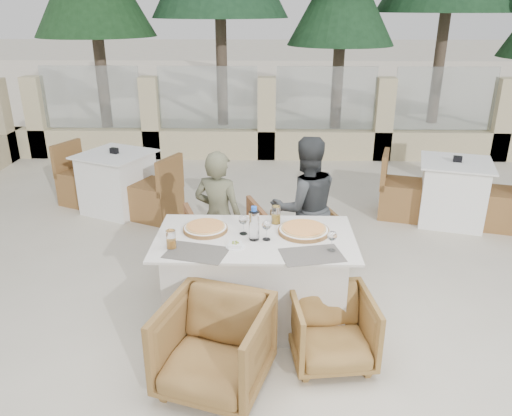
{
  "coord_description": "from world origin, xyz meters",
  "views": [
    {
      "loc": [
        0.04,
        -3.74,
        2.48
      ],
      "look_at": [
        -0.06,
        0.18,
        0.9
      ],
      "focal_mm": 35.0,
      "sensor_mm": 36.0,
      "label": 1
    }
  ],
  "objects_px": {
    "dining_table": "(255,279)",
    "beer_glass_right": "(276,215)",
    "pizza_right": "(304,230)",
    "armchair_near_left": "(214,347)",
    "olive_dish": "(235,244)",
    "pizza_left": "(205,228)",
    "armchair_near_right": "(332,329)",
    "wine_glass_corner": "(332,240)",
    "bg_table_b": "(452,192)",
    "wine_glass_near": "(267,229)",
    "water_bottle": "(254,223)",
    "armchair_far_right": "(308,241)",
    "wine_glass_centre": "(243,224)",
    "armchair_far_left": "(227,240)",
    "diner_right": "(305,207)",
    "beer_glass_left": "(171,239)",
    "diner_left": "(219,217)",
    "bg_table_a": "(118,182)"
  },
  "relations": [
    {
      "from": "diner_right",
      "to": "bg_table_a",
      "type": "height_order",
      "value": "diner_right"
    },
    {
      "from": "pizza_right",
      "to": "wine_glass_near",
      "type": "distance_m",
      "value": 0.34
    },
    {
      "from": "bg_table_a",
      "to": "armchair_near_left",
      "type": "bearing_deg",
      "value": -39.56
    },
    {
      "from": "diner_left",
      "to": "diner_right",
      "type": "distance_m",
      "value": 0.84
    },
    {
      "from": "diner_right",
      "to": "bg_table_b",
      "type": "distance_m",
      "value": 2.33
    },
    {
      "from": "olive_dish",
      "to": "dining_table",
      "type": "bearing_deg",
      "value": 51.13
    },
    {
      "from": "armchair_near_right",
      "to": "armchair_far_right",
      "type": "bearing_deg",
      "value": 85.75
    },
    {
      "from": "armchair_far_right",
      "to": "diner_right",
      "type": "relative_size",
      "value": 0.45
    },
    {
      "from": "pizza_left",
      "to": "armchair_far_left",
      "type": "bearing_deg",
      "value": 81.67
    },
    {
      "from": "pizza_left",
      "to": "olive_dish",
      "type": "height_order",
      "value": "pizza_left"
    },
    {
      "from": "beer_glass_left",
      "to": "wine_glass_near",
      "type": "bearing_deg",
      "value": 13.05
    },
    {
      "from": "pizza_right",
      "to": "armchair_far_right",
      "type": "height_order",
      "value": "pizza_right"
    },
    {
      "from": "wine_glass_corner",
      "to": "armchair_near_right",
      "type": "bearing_deg",
      "value": -90.44
    },
    {
      "from": "diner_right",
      "to": "pizza_right",
      "type": "bearing_deg",
      "value": 71.11
    },
    {
      "from": "wine_glass_centre",
      "to": "armchair_near_left",
      "type": "relative_size",
      "value": 0.26
    },
    {
      "from": "armchair_near_left",
      "to": "armchair_near_right",
      "type": "distance_m",
      "value": 0.89
    },
    {
      "from": "dining_table",
      "to": "armchair_far_left",
      "type": "bearing_deg",
      "value": 109.79
    },
    {
      "from": "bg_table_b",
      "to": "diner_left",
      "type": "bearing_deg",
      "value": -135.74
    },
    {
      "from": "diner_left",
      "to": "bg_table_b",
      "type": "bearing_deg",
      "value": -133.71
    },
    {
      "from": "wine_glass_near",
      "to": "olive_dish",
      "type": "height_order",
      "value": "wine_glass_near"
    },
    {
      "from": "wine_glass_corner",
      "to": "armchair_near_left",
      "type": "xyz_separation_m",
      "value": [
        -0.84,
        -0.59,
        -0.54
      ]
    },
    {
      "from": "wine_glass_corner",
      "to": "beer_glass_right",
      "type": "xyz_separation_m",
      "value": [
        -0.41,
        0.51,
        -0.01
      ]
    },
    {
      "from": "olive_dish",
      "to": "diner_left",
      "type": "distance_m",
      "value": 0.9
    },
    {
      "from": "water_bottle",
      "to": "armchair_near_left",
      "type": "xyz_separation_m",
      "value": [
        -0.25,
        -0.77,
        -0.58
      ]
    },
    {
      "from": "wine_glass_near",
      "to": "olive_dish",
      "type": "relative_size",
      "value": 1.67
    },
    {
      "from": "olive_dish",
      "to": "armchair_far_right",
      "type": "xyz_separation_m",
      "value": [
        0.65,
        1.14,
        -0.51
      ]
    },
    {
      "from": "armchair_far_left",
      "to": "bg_table_b",
      "type": "relative_size",
      "value": 0.45
    },
    {
      "from": "wine_glass_near",
      "to": "beer_glass_left",
      "type": "xyz_separation_m",
      "value": [
        -0.73,
        -0.17,
        -0.02
      ]
    },
    {
      "from": "wine_glass_near",
      "to": "bg_table_b",
      "type": "xyz_separation_m",
      "value": [
        2.26,
        2.2,
        -0.48
      ]
    },
    {
      "from": "pizza_right",
      "to": "wine_glass_near",
      "type": "relative_size",
      "value": 2.27
    },
    {
      "from": "olive_dish",
      "to": "diner_left",
      "type": "height_order",
      "value": "diner_left"
    },
    {
      "from": "dining_table",
      "to": "olive_dish",
      "type": "height_order",
      "value": "olive_dish"
    },
    {
      "from": "armchair_far_left",
      "to": "bg_table_b",
      "type": "height_order",
      "value": "bg_table_b"
    },
    {
      "from": "pizza_right",
      "to": "armchair_near_left",
      "type": "height_order",
      "value": "pizza_right"
    },
    {
      "from": "beer_glass_left",
      "to": "armchair_near_right",
      "type": "height_order",
      "value": "beer_glass_left"
    },
    {
      "from": "pizza_right",
      "to": "wine_glass_near",
      "type": "xyz_separation_m",
      "value": [
        -0.3,
        -0.14,
        0.06
      ]
    },
    {
      "from": "wine_glass_near",
      "to": "beer_glass_left",
      "type": "relative_size",
      "value": 1.25
    },
    {
      "from": "pizza_right",
      "to": "armchair_far_left",
      "type": "relative_size",
      "value": 0.57
    },
    {
      "from": "dining_table",
      "to": "beer_glass_right",
      "type": "distance_m",
      "value": 0.57
    },
    {
      "from": "pizza_right",
      "to": "wine_glass_centre",
      "type": "relative_size",
      "value": 2.27
    },
    {
      "from": "wine_glass_corner",
      "to": "bg_table_b",
      "type": "distance_m",
      "value": 3.01
    },
    {
      "from": "wine_glass_near",
      "to": "armchair_near_right",
      "type": "bearing_deg",
      "value": -44.28
    },
    {
      "from": "pizza_left",
      "to": "armchair_near_right",
      "type": "xyz_separation_m",
      "value": [
        0.99,
        -0.64,
        -0.52
      ]
    },
    {
      "from": "pizza_right",
      "to": "water_bottle",
      "type": "height_order",
      "value": "water_bottle"
    },
    {
      "from": "pizza_left",
      "to": "armchair_far_left",
      "type": "height_order",
      "value": "pizza_left"
    },
    {
      "from": "wine_glass_near",
      "to": "armchair_far_left",
      "type": "xyz_separation_m",
      "value": [
        -0.4,
        0.89,
        -0.53
      ]
    },
    {
      "from": "bg_table_b",
      "to": "water_bottle",
      "type": "bearing_deg",
      "value": -121.28
    },
    {
      "from": "armchair_far_right",
      "to": "diner_left",
      "type": "distance_m",
      "value": 0.98
    },
    {
      "from": "armchair_near_left",
      "to": "armchair_near_right",
      "type": "xyz_separation_m",
      "value": [
        0.84,
        0.29,
        -0.05
      ]
    },
    {
      "from": "armchair_far_right",
      "to": "armchair_near_left",
      "type": "xyz_separation_m",
      "value": [
        -0.76,
        -1.77,
        0.04
      ]
    }
  ]
}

